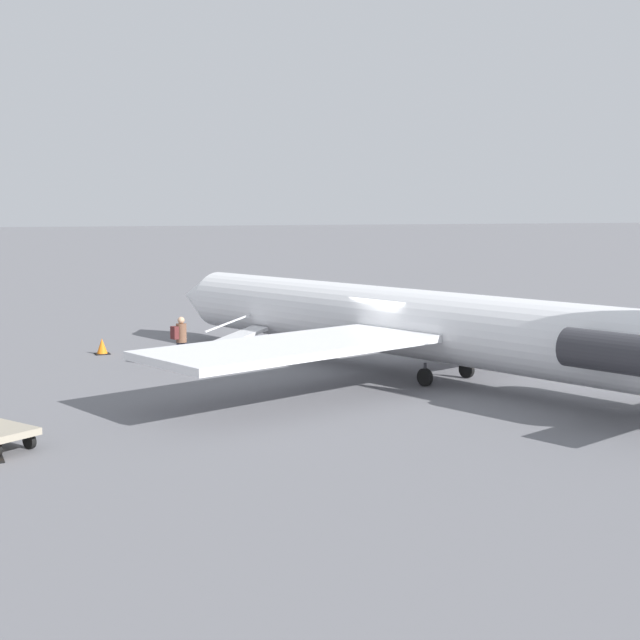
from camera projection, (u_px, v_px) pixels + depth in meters
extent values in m
plane|color=slate|center=(398.00, 373.00, 29.66)|extent=(600.00, 600.00, 0.00)
cylinder|color=white|center=(399.00, 322.00, 29.45)|extent=(20.46, 8.22, 2.24)
cone|color=white|center=(201.00, 297.00, 38.05)|extent=(3.00, 2.82, 2.19)
cube|color=white|center=(292.00, 347.00, 25.10)|extent=(5.98, 9.37, 0.22)
cube|color=white|center=(523.00, 316.00, 32.31)|extent=(5.98, 9.37, 0.22)
cylinder|color=#2D2D33|center=(614.00, 353.00, 21.91)|extent=(2.86, 1.75, 1.01)
cylinder|color=black|center=(272.00, 343.00, 34.62)|extent=(0.57, 0.29, 0.55)
cylinder|color=#2D2D33|center=(272.00, 334.00, 34.58)|extent=(0.10, 0.10, 0.17)
cylinder|color=black|center=(425.00, 377.00, 27.43)|extent=(0.57, 0.29, 0.55)
cylinder|color=#2D2D33|center=(425.00, 366.00, 27.39)|extent=(0.10, 0.10, 0.17)
cylinder|color=black|center=(467.00, 370.00, 28.76)|extent=(0.57, 0.29, 0.55)
cylinder|color=#2D2D33|center=(467.00, 358.00, 28.71)|extent=(0.10, 0.10, 0.17)
cube|color=silver|center=(192.00, 356.00, 31.56)|extent=(1.58, 2.04, 0.50)
cube|color=silver|center=(237.00, 337.00, 32.82)|extent=(1.51, 2.39, 0.62)
cube|color=silver|center=(230.00, 322.00, 33.09)|extent=(0.71, 2.13, 0.57)
cube|color=#23232D|center=(182.00, 354.00, 30.89)|extent=(0.27, 0.33, 0.85)
cylinder|color=brown|center=(181.00, 333.00, 30.80)|extent=(0.36, 0.36, 0.65)
sphere|color=tan|center=(181.00, 320.00, 30.74)|extent=(0.24, 0.24, 0.24)
cube|color=#592323|center=(175.00, 333.00, 30.61)|extent=(0.32, 0.25, 0.44)
cylinder|color=black|center=(29.00, 441.00, 20.18)|extent=(0.37, 0.28, 0.36)
cube|color=black|center=(102.00, 354.00, 33.61)|extent=(0.54, 0.54, 0.03)
cone|color=orange|center=(102.00, 346.00, 33.58)|extent=(0.42, 0.42, 0.60)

